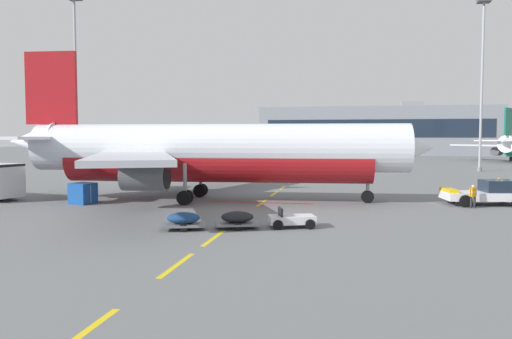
# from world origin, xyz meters

# --- Properties ---
(ground) EXTENTS (400.00, 400.00, 0.00)m
(ground) POSITION_xyz_m (40.00, 40.00, 0.00)
(ground) COLOR slate
(apron_paint_markings) EXTENTS (8.00, 97.27, 0.01)m
(apron_paint_markings) POSITION_xyz_m (18.00, 37.92, 0.00)
(apron_paint_markings) COLOR yellow
(apron_paint_markings) RESTS_ON ground
(airliner_foreground) EXTENTS (34.81, 34.55, 12.20)m
(airliner_foreground) POSITION_xyz_m (13.66, 22.52, 3.95)
(airliner_foreground) COLOR silver
(airliner_foreground) RESTS_ON ground
(pushback_tug) EXTENTS (6.33, 3.83, 2.08)m
(pushback_tug) POSITION_xyz_m (35.03, 23.99, 0.90)
(pushback_tug) COLOR silver
(pushback_tug) RESTS_ON ground
(baggage_train) EXTENTS (8.64, 4.03, 1.14)m
(baggage_train) POSITION_xyz_m (18.62, 10.70, 0.52)
(baggage_train) COLOR silver
(baggage_train) RESTS_ON ground
(ground_crew_worker) EXTENTS (0.58, 0.51, 1.69)m
(ground_crew_worker) POSITION_xyz_m (33.52, 21.85, 0.97)
(ground_crew_worker) COLOR #232328
(ground_crew_worker) RESTS_ON ground
(uld_cargo_container) EXTENTS (1.95, 1.93, 1.60)m
(uld_cargo_container) POSITION_xyz_m (4.50, 18.89, 0.80)
(uld_cargo_container) COLOR #194C9E
(uld_cargo_container) RESTS_ON ground
(apron_light_mast_near) EXTENTS (1.80, 1.80, 25.37)m
(apron_light_mast_near) POSITION_xyz_m (-14.57, 51.02, 15.74)
(apron_light_mast_near) COLOR slate
(apron_light_mast_near) RESTS_ON ground
(apron_light_mast_far) EXTENTS (1.80, 1.80, 25.53)m
(apron_light_mast_far) POSITION_xyz_m (43.87, 64.22, 15.83)
(apron_light_mast_far) COLOR slate
(apron_light_mast_far) RESTS_ON ground
(terminal_satellite) EXTENTS (66.94, 19.13, 15.43)m
(terminal_satellite) POSITION_xyz_m (31.93, 137.13, 6.94)
(terminal_satellite) COLOR gray
(terminal_satellite) RESTS_ON ground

